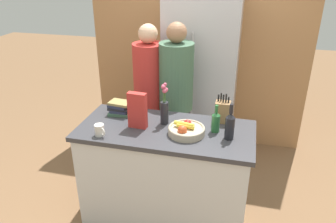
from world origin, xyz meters
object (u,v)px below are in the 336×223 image
knife_block (222,111)px  person_at_sink (150,93)px  fruit_bowl (186,130)px  flower_vase (164,108)px  bottle_vinegar (216,121)px  coffee_mug (100,130)px  person_in_blue (176,96)px  book_stack (120,108)px  bottle_oil (230,125)px  cereal_box (137,110)px  refrigerator (201,80)px

knife_block → person_at_sink: bearing=150.4°
fruit_bowl → person_at_sink: (-0.54, 0.76, -0.03)m
flower_vase → bottle_vinegar: bearing=-5.1°
coffee_mug → bottle_vinegar: bearing=18.2°
flower_vase → person_in_blue: 0.59m
coffee_mug → person_at_sink: person_at_sink is taller
knife_block → flower_vase: size_ratio=0.71×
person_at_sink → book_stack: bearing=-80.3°
fruit_bowl → person_in_blue: 0.76m
knife_block → flower_vase: bearing=-161.7°
coffee_mug → bottle_oil: bottle_oil is taller
knife_block → bottle_oil: (0.08, -0.29, 0.02)m
bottle_vinegar → cereal_box: bearing=-172.7°
book_stack → cereal_box: bearing=-39.6°
book_stack → person_in_blue: bearing=50.3°
book_stack → fruit_bowl: bearing=-18.6°
fruit_bowl → knife_block: bearing=49.3°
coffee_mug → person_at_sink: size_ratio=0.06×
knife_block → coffee_mug: bearing=-152.1°
flower_vase → bottle_oil: size_ratio=1.24×
book_stack → bottle_vinegar: (0.89, -0.12, 0.03)m
flower_vase → person_at_sink: person_at_sink is taller
bottle_oil → person_in_blue: 0.93m
person_at_sink → cereal_box: bearing=-58.1°
refrigerator → coffee_mug: 1.61m
knife_block → flower_vase: 0.51m
refrigerator → person_at_sink: 0.72m
cereal_box → person_at_sink: person_at_sink is taller
book_stack → bottle_vinegar: bottle_vinegar is taller
bottle_vinegar → knife_block: bearing=79.8°
refrigerator → person_at_sink: (-0.46, -0.55, -0.00)m
knife_block → person_in_blue: bearing=140.4°
fruit_bowl → coffee_mug: 0.70m
bottle_vinegar → person_in_blue: size_ratio=0.14×
fruit_bowl → bottle_vinegar: bottle_vinegar is taller
refrigerator → coffee_mug: size_ratio=17.53×
book_stack → bottle_vinegar: 0.89m
bottle_vinegar → book_stack: bearing=172.3°
coffee_mug → bottle_oil: 1.03m
fruit_bowl → bottle_oil: bottle_oil is taller
book_stack → person_in_blue: person_in_blue is taller
knife_block → cereal_box: bearing=-157.6°
fruit_bowl → bottle_oil: (0.34, 0.01, 0.08)m
flower_vase → bottle_oil: 0.58m
coffee_mug → book_stack: size_ratio=0.52×
flower_vase → coffee_mug: size_ratio=3.45×
cereal_box → bottle_oil: size_ratio=1.04×
knife_block → cereal_box: size_ratio=0.84×
fruit_bowl → coffee_mug: fruit_bowl is taller
flower_vase → coffee_mug: bearing=-143.5°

